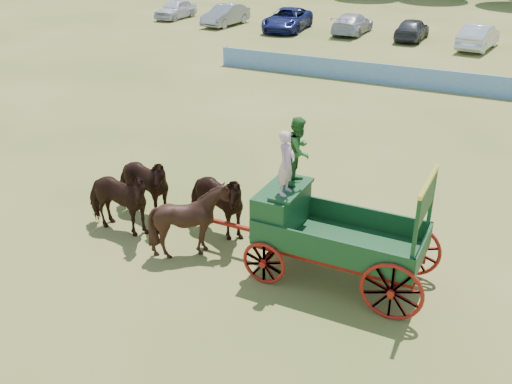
# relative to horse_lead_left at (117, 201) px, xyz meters

# --- Properties ---
(ground) EXTENTS (160.00, 160.00, 0.00)m
(ground) POSITION_rel_horse_lead_left_xyz_m (6.84, 0.43, -0.96)
(ground) COLOR #9F8347
(ground) RESTS_ON ground
(horse_lead_left) EXTENTS (2.30, 1.07, 1.93)m
(horse_lead_left) POSITION_rel_horse_lead_left_xyz_m (0.00, 0.00, 0.00)
(horse_lead_left) COLOR black
(horse_lead_left) RESTS_ON ground
(horse_lead_right) EXTENTS (2.41, 1.37, 1.93)m
(horse_lead_right) POSITION_rel_horse_lead_left_xyz_m (0.00, 1.10, 0.00)
(horse_lead_right) COLOR black
(horse_lead_right) RESTS_ON ground
(horse_wheel_left) EXTENTS (1.85, 1.67, 1.93)m
(horse_wheel_left) POSITION_rel_horse_lead_left_xyz_m (2.40, 0.00, 0.00)
(horse_wheel_left) COLOR black
(horse_wheel_left) RESTS_ON ground
(horse_wheel_right) EXTENTS (2.47, 1.57, 1.93)m
(horse_wheel_right) POSITION_rel_horse_lead_left_xyz_m (2.40, 1.10, 0.00)
(horse_wheel_right) COLOR black
(horse_wheel_right) RESTS_ON ground
(farm_dray) EXTENTS (5.99, 2.00, 3.76)m
(farm_dray) POSITION_rel_horse_lead_left_xyz_m (5.35, 0.59, 0.69)
(farm_dray) COLOR maroon
(farm_dray) RESTS_ON ground
(sponsor_banner) EXTENTS (26.00, 0.08, 1.05)m
(sponsor_banner) POSITION_rel_horse_lead_left_xyz_m (5.84, 18.43, -0.44)
(sponsor_banner) COLOR #2068AF
(sponsor_banner) RESTS_ON ground
(parked_cars) EXTENTS (36.00, 6.75, 1.64)m
(parked_cars) POSITION_rel_horse_lead_left_xyz_m (-1.97, 30.74, -0.19)
(parked_cars) COLOR silver
(parked_cars) RESTS_ON ground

